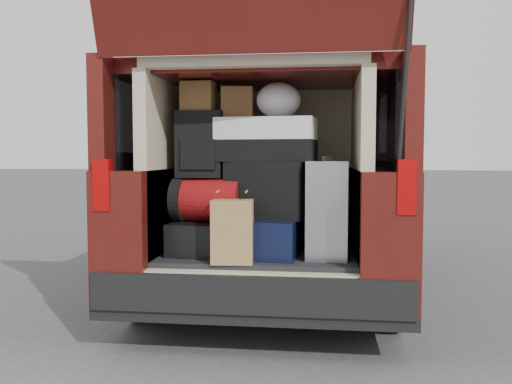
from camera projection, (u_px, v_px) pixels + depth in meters
The scene contains 14 objects.
ground at pixel (256, 343), 3.43m from camera, with size 80.00×80.00×0.00m, color #3D3D40.
minivan at pixel (280, 184), 5.21m from camera, with size 1.90×5.35×2.77m.
load_floor at pixel (261, 290), 3.69m from camera, with size 1.24×1.05×0.55m, color black.
black_hardshell at pixel (206, 237), 3.58m from camera, with size 0.38×0.52×0.21m, color black.
navy_hardshell at pixel (265, 236), 3.50m from camera, with size 0.45×0.55×0.24m, color black.
silver_roller at pixel (327, 209), 3.41m from camera, with size 0.25×0.40×0.61m, color silver.
kraft_bag at pixel (232, 232), 3.21m from camera, with size 0.24×0.16×0.38m, color #A7864B.
red_duffel at pixel (208, 200), 3.54m from camera, with size 0.44×0.29×0.29m, color #98110D.
black_soft_case at pixel (268, 190), 3.50m from camera, with size 0.50×0.30×0.36m, color black.
backpack at pixel (201, 144), 3.54m from camera, with size 0.30×0.18×0.43m, color black.
twotone_duffel at pixel (267, 140), 3.51m from camera, with size 0.63×0.32×0.28m, color white.
grocery_sack_lower at pixel (199, 97), 3.54m from camera, with size 0.21×0.17×0.19m, color brown.
grocery_sack_upper at pixel (237, 103), 3.58m from camera, with size 0.20×0.17×0.20m, color brown.
plastic_bag_center at pixel (279, 100), 3.51m from camera, with size 0.29×0.27×0.23m, color silver.
Camera 1 is at (0.41, -3.33, 1.19)m, focal length 38.00 mm.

